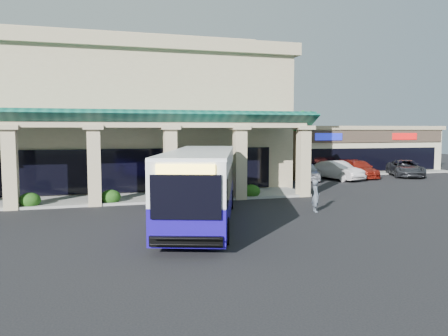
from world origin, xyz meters
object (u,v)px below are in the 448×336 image
object	(u,v)px
car_red	(359,169)
car_white	(337,170)
transit_bus	(202,187)
car_gray	(405,168)
car_silver	(306,171)
pedestrian	(316,196)

from	to	relation	value
car_red	car_white	bearing A→B (deg)	-148.05
transit_bus	car_gray	size ratio (longest dim) A/B	2.19
car_red	car_silver	bearing A→B (deg)	-161.72
transit_bus	car_silver	distance (m)	19.50
transit_bus	car_white	distance (m)	21.28
car_silver	car_red	size ratio (longest dim) A/B	0.87
transit_bus	car_white	xyz separation A→B (m)	(15.82, 14.22, -0.90)
car_white	transit_bus	bearing A→B (deg)	-152.82
transit_bus	car_red	distance (m)	24.45
pedestrian	car_silver	size ratio (longest dim) A/B	0.38
car_red	transit_bus	bearing A→B (deg)	-131.33
pedestrian	car_gray	size ratio (longest dim) A/B	0.31
car_red	pedestrian	bearing A→B (deg)	-120.74
pedestrian	car_red	bearing A→B (deg)	-29.42
car_silver	car_white	bearing A→B (deg)	10.03
car_white	car_gray	bearing A→B (deg)	-9.46
transit_bus	car_red	xyz separation A→B (m)	(18.88, 15.50, -0.97)
pedestrian	car_red	xyz separation A→B (m)	(12.27, 14.61, -0.10)
transit_bus	car_white	size ratio (longest dim) A/B	2.44
car_silver	car_gray	distance (m)	10.70
transit_bus	car_gray	bearing A→B (deg)	50.66
car_white	car_silver	bearing A→B (deg)	158.46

